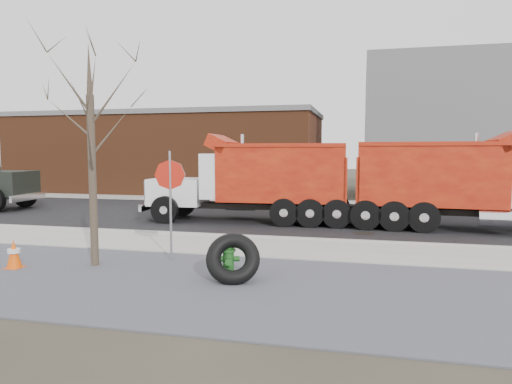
% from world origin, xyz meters
% --- Properties ---
extents(ground, '(120.00, 120.00, 0.00)m').
position_xyz_m(ground, '(0.00, 0.00, 0.00)').
color(ground, '#383328').
rests_on(ground, ground).
extents(gravel_verge, '(60.00, 5.00, 0.03)m').
position_xyz_m(gravel_verge, '(0.00, -3.50, 0.01)').
color(gravel_verge, slate).
rests_on(gravel_verge, ground).
extents(sidewalk, '(60.00, 2.50, 0.06)m').
position_xyz_m(sidewalk, '(0.00, 0.25, 0.03)').
color(sidewalk, '#9E9B93').
rests_on(sidewalk, ground).
extents(curb, '(60.00, 0.15, 0.11)m').
position_xyz_m(curb, '(0.00, 1.55, 0.06)').
color(curb, '#9E9B93').
rests_on(curb, ground).
extents(road, '(60.00, 9.40, 0.02)m').
position_xyz_m(road, '(0.00, 6.30, 0.01)').
color(road, black).
rests_on(road, ground).
extents(far_sidewalk, '(60.00, 2.00, 0.06)m').
position_xyz_m(far_sidewalk, '(0.00, 12.00, 0.03)').
color(far_sidewalk, '#9E9B93').
rests_on(far_sidewalk, ground).
extents(building_grey, '(12.00, 10.00, 8.00)m').
position_xyz_m(building_grey, '(9.00, 18.00, 4.00)').
color(building_grey, slate).
rests_on(building_grey, ground).
extents(building_brick, '(20.20, 8.20, 5.30)m').
position_xyz_m(building_brick, '(-10.00, 17.00, 2.65)').
color(building_brick, brown).
rests_on(building_brick, ground).
extents(bare_tree, '(3.20, 3.20, 5.20)m').
position_xyz_m(bare_tree, '(-3.20, -2.60, 3.30)').
color(bare_tree, '#382D23').
rests_on(bare_tree, ground).
extents(fire_hydrant, '(0.49, 0.48, 0.86)m').
position_xyz_m(fire_hydrant, '(0.19, -2.92, 0.39)').
color(fire_hydrant, '#2E762D').
rests_on(fire_hydrant, ground).
extents(truck_tire, '(1.30, 1.12, 1.11)m').
position_xyz_m(truck_tire, '(0.35, -3.14, 0.50)').
color(truck_tire, black).
rests_on(truck_tire, ground).
extents(stop_sign, '(0.68, 0.34, 2.72)m').
position_xyz_m(stop_sign, '(-1.67, -1.67, 1.86)').
color(stop_sign, gray).
rests_on(stop_sign, ground).
extents(traffic_cone_near, '(0.36, 0.36, 0.69)m').
position_xyz_m(traffic_cone_near, '(-4.87, -3.26, 0.35)').
color(traffic_cone_near, '#FF5508').
rests_on(traffic_cone_near, ground).
extents(dump_truck_red_a, '(8.31, 2.71, 3.34)m').
position_xyz_m(dump_truck_red_a, '(6.20, 4.72, 1.70)').
color(dump_truck_red_a, black).
rests_on(dump_truck_red_a, ground).
extents(dump_truck_red_b, '(7.85, 2.65, 3.30)m').
position_xyz_m(dump_truck_red_b, '(-0.98, 4.86, 1.68)').
color(dump_truck_red_b, black).
rests_on(dump_truck_red_b, ground).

